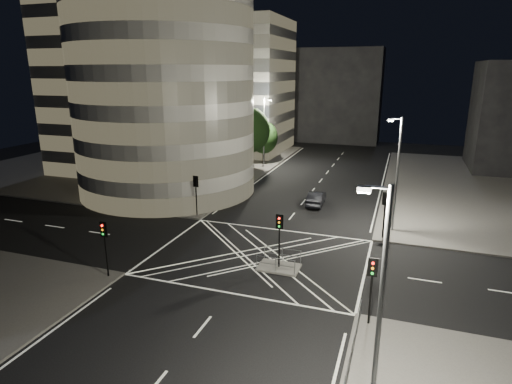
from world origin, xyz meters
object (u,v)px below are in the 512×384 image
at_px(central_island, 279,267).
at_px(street_lamp_right_far, 397,171).
at_px(street_lamp_right_near, 379,303).
at_px(traffic_signal_island, 279,231).
at_px(street_lamp_left_near, 212,152).
at_px(traffic_signal_fl, 196,188).
at_px(sedan, 316,198).
at_px(traffic_signal_nl, 105,239).
at_px(street_lamp_left_far, 264,130).
at_px(traffic_signal_nr, 372,279).
at_px(traffic_signal_fr, 385,207).

distance_m(central_island, street_lamp_right_far, 13.98).
height_order(street_lamp_right_far, street_lamp_right_near, same).
distance_m(traffic_signal_island, street_lamp_left_near, 17.89).
relative_size(traffic_signal_fl, street_lamp_left_near, 0.40).
bearing_deg(central_island, sedan, 91.79).
bearing_deg(street_lamp_right_near, street_lamp_right_far, 90.00).
relative_size(traffic_signal_nl, sedan, 0.88).
xyz_separation_m(traffic_signal_island, street_lamp_left_near, (-11.44, 13.50, 2.63)).
distance_m(street_lamp_left_far, street_lamp_right_near, 47.88).
distance_m(traffic_signal_nr, street_lamp_right_near, 7.69).
xyz_separation_m(traffic_signal_island, street_lamp_right_far, (7.44, 10.50, 2.63)).
relative_size(traffic_signal_nl, traffic_signal_fr, 1.00).
relative_size(traffic_signal_nr, sedan, 0.88).
xyz_separation_m(central_island, street_lamp_left_far, (-11.44, 31.50, 5.47)).
distance_m(street_lamp_left_near, street_lamp_left_far, 18.00).
bearing_deg(traffic_signal_island, traffic_signal_nr, -37.93).
bearing_deg(traffic_signal_fl, street_lamp_left_near, 96.97).
bearing_deg(traffic_signal_fl, street_lamp_left_far, 91.57).
height_order(central_island, traffic_signal_nl, traffic_signal_nl).
height_order(traffic_signal_fl, traffic_signal_nr, same).
bearing_deg(street_lamp_right_near, street_lamp_left_far, 113.21).
height_order(traffic_signal_nl, traffic_signal_fr, same).
bearing_deg(central_island, traffic_signal_nl, -153.86).
xyz_separation_m(traffic_signal_fl, traffic_signal_nr, (17.60, -13.60, 0.00)).
bearing_deg(traffic_signal_fl, traffic_signal_fr, 0.00).
distance_m(central_island, street_lamp_left_far, 33.95).
height_order(traffic_signal_fl, traffic_signal_nl, same).
height_order(traffic_signal_nr, traffic_signal_island, same).
xyz_separation_m(street_lamp_left_far, street_lamp_right_near, (18.87, -44.00, 0.00)).
xyz_separation_m(traffic_signal_fr, street_lamp_left_far, (-18.24, 23.20, 2.63)).
relative_size(traffic_signal_nl, street_lamp_right_near, 0.40).
distance_m(traffic_signal_island, street_lamp_right_far, 13.13).
height_order(central_island, street_lamp_right_near, street_lamp_right_near).
distance_m(central_island, sedan, 15.98).
height_order(street_lamp_left_near, street_lamp_right_near, same).
xyz_separation_m(traffic_signal_nl, street_lamp_right_far, (18.24, 15.80, 2.63)).
relative_size(street_lamp_left_far, sedan, 2.19).
distance_m(street_lamp_left_near, street_lamp_right_near, 32.13).
xyz_separation_m(traffic_signal_nr, street_lamp_left_near, (-18.24, 18.80, 2.63)).
bearing_deg(street_lamp_left_far, traffic_signal_fr, -51.83).
relative_size(street_lamp_left_near, street_lamp_right_far, 1.00).
relative_size(traffic_signal_nl, traffic_signal_nr, 1.00).
distance_m(traffic_signal_nl, traffic_signal_island, 12.03).
height_order(street_lamp_left_near, sedan, street_lamp_left_near).
bearing_deg(sedan, traffic_signal_nl, 61.41).
height_order(traffic_signal_nr, street_lamp_left_far, street_lamp_left_far).
bearing_deg(street_lamp_right_near, central_island, 120.75).
height_order(central_island, traffic_signal_island, traffic_signal_island).
distance_m(traffic_signal_nr, street_lamp_left_far, 41.15).
xyz_separation_m(traffic_signal_island, street_lamp_right_near, (7.44, -12.50, 2.63)).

